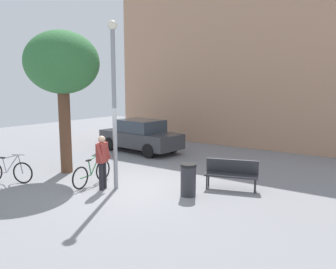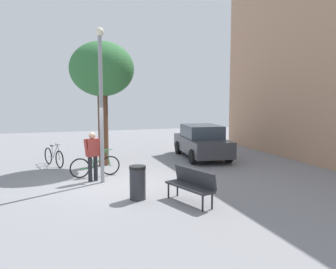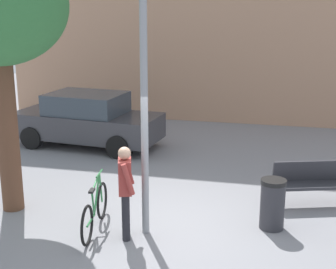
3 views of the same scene
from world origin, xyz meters
name	(u,v)px [view 3 (image 3 of 3)]	position (x,y,z in m)	size (l,w,h in m)	color
ground_plane	(165,227)	(0.00, 0.00, 0.00)	(36.00, 36.00, 0.00)	gray
lamppost	(144,69)	(-0.29, -0.26, 2.95)	(0.28, 0.28, 5.06)	gray
person_by_lamppost	(125,186)	(-0.57, -0.54, 0.97)	(0.42, 0.63, 1.67)	#232328
park_bench	(313,179)	(2.67, 1.74, 0.55)	(1.67, 0.94, 0.92)	#2D2D33
bicycle_green	(95,211)	(-1.21, -0.39, 0.38)	(0.28, 1.80, 0.97)	black
parked_car_charcoal	(87,120)	(-3.45, 4.74, 0.77)	(4.36, 2.18, 1.55)	#38383D
trash_bin	(272,204)	(1.91, 0.44, 0.48)	(0.47, 0.47, 0.94)	#2D2D33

